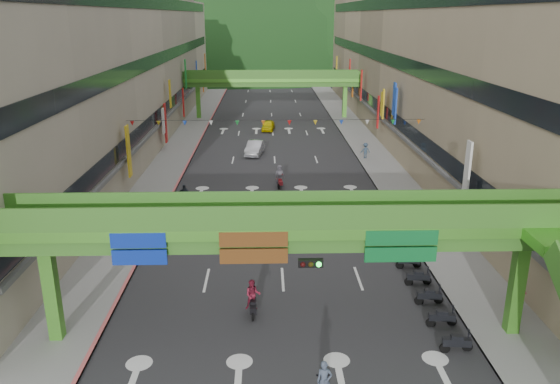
# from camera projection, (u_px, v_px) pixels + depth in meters

# --- Properties ---
(road_slab) EXTENTS (18.00, 140.00, 0.02)m
(road_slab) POSITION_uv_depth(u_px,v_px,m) (273.00, 140.00, 68.36)
(road_slab) COLOR #28282B
(road_slab) RESTS_ON ground
(sidewalk_left) EXTENTS (4.00, 140.00, 0.15)m
(sidewalk_left) POSITION_uv_depth(u_px,v_px,m) (185.00, 140.00, 68.07)
(sidewalk_left) COLOR gray
(sidewalk_left) RESTS_ON ground
(sidewalk_right) EXTENTS (4.00, 140.00, 0.15)m
(sidewalk_right) POSITION_uv_depth(u_px,v_px,m) (361.00, 139.00, 68.62)
(sidewalk_right) COLOR gray
(sidewalk_right) RESTS_ON ground
(curb_left) EXTENTS (0.20, 140.00, 0.18)m
(curb_left) POSITION_uv_depth(u_px,v_px,m) (201.00, 139.00, 68.11)
(curb_left) COLOR #CC5959
(curb_left) RESTS_ON ground
(curb_right) EXTENTS (0.20, 140.00, 0.18)m
(curb_right) POSITION_uv_depth(u_px,v_px,m) (346.00, 139.00, 68.57)
(curb_right) COLOR gray
(curb_right) RESTS_ON ground
(building_row_left) EXTENTS (12.80, 95.00, 19.00)m
(building_row_left) POSITION_uv_depth(u_px,v_px,m) (114.00, 63.00, 64.97)
(building_row_left) COLOR #9E937F
(building_row_left) RESTS_ON ground
(building_row_right) EXTENTS (12.80, 95.00, 19.00)m
(building_row_right) POSITION_uv_depth(u_px,v_px,m) (429.00, 62.00, 65.92)
(building_row_right) COLOR gray
(building_row_right) RESTS_ON ground
(overpass_near) EXTENTS (28.00, 12.27, 7.10)m
(overpass_near) POSITION_uv_depth(u_px,v_px,m) (308.00, 243.00, 24.36)
(overpass_near) COLOR #4C9E2D
(overpass_near) RESTS_ON ground
(overpass_far) EXTENTS (28.00, 2.20, 7.10)m
(overpass_far) POSITION_uv_depth(u_px,v_px,m) (272.00, 82.00, 80.96)
(overpass_far) COLOR #4C9E2D
(overpass_far) RESTS_ON ground
(hill_left) EXTENTS (168.00, 140.00, 112.00)m
(hill_left) POSITION_uv_depth(u_px,v_px,m) (221.00, 64.00, 172.57)
(hill_left) COLOR #1C4419
(hill_left) RESTS_ON ground
(hill_right) EXTENTS (208.00, 176.00, 128.00)m
(hill_right) POSITION_uv_depth(u_px,v_px,m) (339.00, 59.00, 192.59)
(hill_right) COLOR #1C4419
(hill_right) RESTS_ON ground
(bunting_string) EXTENTS (26.00, 0.36, 0.47)m
(bunting_string) POSITION_uv_depth(u_px,v_px,m) (276.00, 123.00, 47.51)
(bunting_string) COLOR black
(bunting_string) RESTS_ON ground
(scooter_rider_mid) EXTENTS (0.82, 1.60, 2.00)m
(scooter_rider_mid) POSITION_uv_depth(u_px,v_px,m) (253.00, 297.00, 28.13)
(scooter_rider_mid) COLOR black
(scooter_rider_mid) RESTS_ON ground
(scooter_rider_left) EXTENTS (1.03, 1.60, 2.06)m
(scooter_rider_left) POSITION_uv_depth(u_px,v_px,m) (184.00, 197.00, 43.70)
(scooter_rider_left) COLOR gray
(scooter_rider_left) RESTS_ON ground
(scooter_rider_far) EXTENTS (0.94, 1.59, 2.09)m
(scooter_rider_far) POSITION_uv_depth(u_px,v_px,m) (280.00, 176.00, 49.13)
(scooter_rider_far) COLOR maroon
(scooter_rider_far) RESTS_ON ground
(parked_scooter_row) EXTENTS (1.60, 11.58, 1.08)m
(parked_scooter_row) POSITION_uv_depth(u_px,v_px,m) (424.00, 286.00, 30.37)
(parked_scooter_row) COLOR black
(parked_scooter_row) RESTS_ON ground
(car_silver) EXTENTS (2.40, 4.85, 1.53)m
(car_silver) POSITION_uv_depth(u_px,v_px,m) (255.00, 148.00, 60.88)
(car_silver) COLOR #B0B1B8
(car_silver) RESTS_ON ground
(car_yellow) EXTENTS (2.00, 4.11, 1.35)m
(car_yellow) POSITION_uv_depth(u_px,v_px,m) (268.00, 126.00, 73.65)
(car_yellow) COLOR #D6C206
(car_yellow) RESTS_ON ground
(pedestrian_red) EXTENTS (1.02, 0.86, 1.84)m
(pedestrian_red) POSITION_uv_depth(u_px,v_px,m) (517.00, 296.00, 28.46)
(pedestrian_red) COLOR #B32F51
(pedestrian_red) RESTS_ON ground
(pedestrian_dark) EXTENTS (1.10, 0.56, 1.80)m
(pedestrian_dark) POSITION_uv_depth(u_px,v_px,m) (459.00, 230.00, 37.23)
(pedestrian_dark) COLOR black
(pedestrian_dark) RESTS_ON ground
(pedestrian_blue) EXTENTS (0.87, 0.66, 1.67)m
(pedestrian_blue) POSITION_uv_depth(u_px,v_px,m) (365.00, 152.00, 58.85)
(pedestrian_blue) COLOR #2D3E50
(pedestrian_blue) RESTS_ON ground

